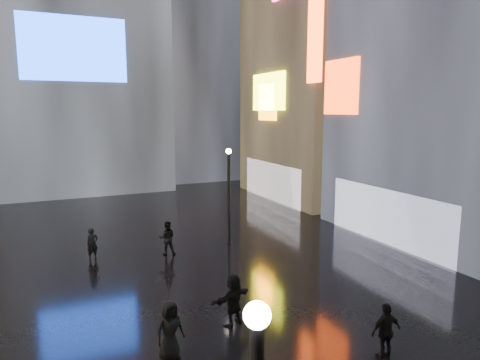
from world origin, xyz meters
TOP-DOWN VIEW (x-y plane):
  - ground at (0.00, 20.00)m, footprint 140.00×140.00m
  - building_right_far at (15.98, 30.00)m, footprint 10.28×12.00m
  - tower_flank_right at (9.00, 46.00)m, footprint 12.00×12.00m
  - lamp_far at (3.29, 20.64)m, footprint 0.30×0.30m
  - pedestrian_3 at (3.09, 8.56)m, footprint 1.02×0.47m
  - pedestrian_4 at (-2.63, 11.16)m, footprint 0.99×0.78m
  - pedestrian_5 at (-0.15, 12.22)m, footprint 1.73×1.04m
  - pedestrian_6 at (-3.78, 20.96)m, footprint 0.65×0.52m
  - pedestrian_7 at (-0.29, 20.18)m, footprint 0.98×0.85m
  - umbrella_2 at (-2.63, 11.16)m, footprint 1.22×1.23m

SIDE VIEW (x-z plane):
  - ground at x=0.00m, z-range 0.00..0.00m
  - pedestrian_6 at x=-3.78m, z-range 0.00..1.56m
  - pedestrian_3 at x=3.09m, z-range 0.00..1.70m
  - pedestrian_7 at x=-0.29m, z-range 0.00..1.71m
  - pedestrian_5 at x=-0.15m, z-range 0.00..1.78m
  - pedestrian_4 at x=-2.63m, z-range 0.00..1.79m
  - umbrella_2 at x=-2.63m, z-range 1.79..2.60m
  - lamp_far at x=3.29m, z-range 0.34..5.54m
  - building_right_far at x=15.98m, z-range -0.02..27.98m
  - tower_flank_right at x=9.00m, z-range 0.00..34.00m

